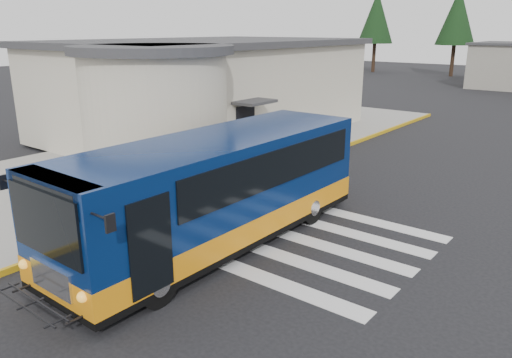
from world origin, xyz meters
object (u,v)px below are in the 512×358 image
Objects in this scene: bollard at (34,231)px; transit_bus at (217,194)px; pedestrian_a at (63,182)px; pedestrian_b at (119,165)px.

transit_bus is at bearing 51.16° from bollard.
pedestrian_a is 1.26× the size of bollard.
pedestrian_b is at bearing 119.12° from bollard.
transit_bus is 5.57× the size of pedestrian_b.
pedestrian_a is at bearing 137.13° from bollard.
bollard is at bearing -1.25° from pedestrian_b.
pedestrian_a reaches higher than bollard.
transit_bus is at bearing 50.10° from pedestrian_b.
bollard is at bearing -128.63° from transit_bus.
transit_bus is 5.56m from pedestrian_a.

